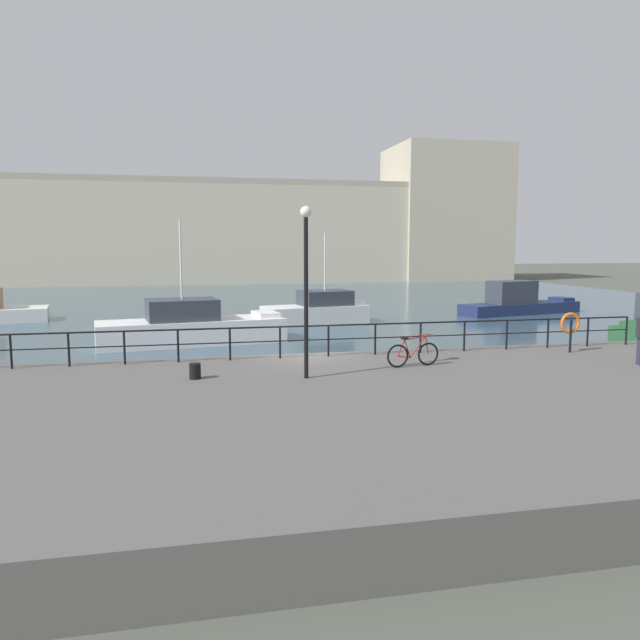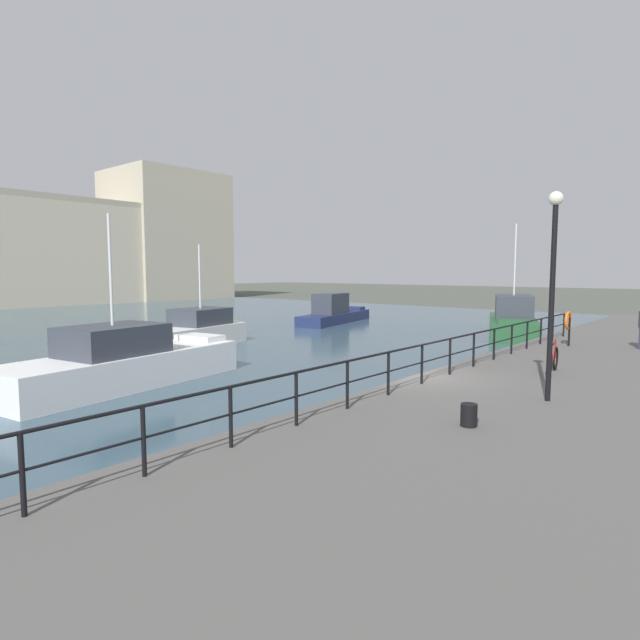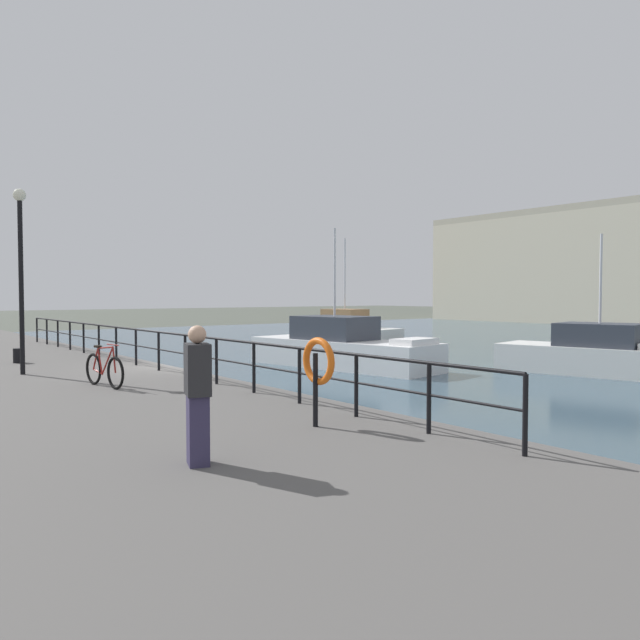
{
  "view_description": "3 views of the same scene",
  "coord_description": "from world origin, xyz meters",
  "px_view_note": "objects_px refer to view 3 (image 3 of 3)",
  "views": [
    {
      "loc": [
        -3.79,
        -20.39,
        4.77
      ],
      "look_at": [
        1.45,
        3.94,
        1.69
      ],
      "focal_mm": 34.17,
      "sensor_mm": 36.0,
      "label": 1
    },
    {
      "loc": [
        -13.08,
        -7.48,
        4.04
      ],
      "look_at": [
        1.54,
        4.87,
        2.23
      ],
      "focal_mm": 29.21,
      "sensor_mm": 36.0,
      "label": 2
    },
    {
      "loc": [
        16.88,
        -7.66,
        3.09
      ],
      "look_at": [
        1.5,
        4.2,
        2.32
      ],
      "focal_mm": 35.23,
      "sensor_mm": 36.0,
      "label": 3
    }
  ],
  "objects_px": {
    "life_ring_stand": "(318,364)",
    "moored_blue_motorboat": "(587,353)",
    "moored_harbor_tender": "(350,329)",
    "standing_person": "(198,394)",
    "mooring_bollard": "(19,356)",
    "parked_bicycle": "(104,370)",
    "moored_green_narrowboat": "(341,348)",
    "quay_lamp_post": "(21,257)"
  },
  "relations": [
    {
      "from": "parked_bicycle",
      "to": "moored_green_narrowboat",
      "type": "bearing_deg",
      "value": 110.79
    },
    {
      "from": "moored_green_narrowboat",
      "to": "moored_blue_motorboat",
      "type": "relative_size",
      "value": 1.38
    },
    {
      "from": "standing_person",
      "to": "mooring_bollard",
      "type": "bearing_deg",
      "value": 105.1
    },
    {
      "from": "moored_harbor_tender",
      "to": "life_ring_stand",
      "type": "bearing_deg",
      "value": 129.5
    },
    {
      "from": "mooring_bollard",
      "to": "quay_lamp_post",
      "type": "xyz_separation_m",
      "value": [
        3.06,
        -0.55,
        2.82
      ]
    },
    {
      "from": "life_ring_stand",
      "to": "standing_person",
      "type": "distance_m",
      "value": 2.66
    },
    {
      "from": "standing_person",
      "to": "moored_blue_motorboat",
      "type": "bearing_deg",
      "value": 36.15
    },
    {
      "from": "mooring_bollard",
      "to": "standing_person",
      "type": "distance_m",
      "value": 13.76
    },
    {
      "from": "moored_harbor_tender",
      "to": "mooring_bollard",
      "type": "xyz_separation_m",
      "value": [
        12.43,
        -23.76,
        0.49
      ]
    },
    {
      "from": "moored_green_narrowboat",
      "to": "mooring_bollard",
      "type": "xyz_separation_m",
      "value": [
        0.07,
        -12.75,
        0.42
      ]
    },
    {
      "from": "life_ring_stand",
      "to": "quay_lamp_post",
      "type": "xyz_separation_m",
      "value": [
        -9.77,
        -2.16,
        2.07
      ]
    },
    {
      "from": "moored_green_narrowboat",
      "to": "standing_person",
      "type": "distance_m",
      "value": 19.43
    },
    {
      "from": "quay_lamp_post",
      "to": "mooring_bollard",
      "type": "bearing_deg",
      "value": 169.75
    },
    {
      "from": "mooring_bollard",
      "to": "life_ring_stand",
      "type": "height_order",
      "value": "life_ring_stand"
    },
    {
      "from": "parked_bicycle",
      "to": "standing_person",
      "type": "relative_size",
      "value": 1.04
    },
    {
      "from": "standing_person",
      "to": "moored_harbor_tender",
      "type": "bearing_deg",
      "value": 65.55
    },
    {
      "from": "mooring_bollard",
      "to": "quay_lamp_post",
      "type": "relative_size",
      "value": 0.09
    },
    {
      "from": "moored_blue_motorboat",
      "to": "standing_person",
      "type": "height_order",
      "value": "moored_blue_motorboat"
    },
    {
      "from": "moored_green_narrowboat",
      "to": "standing_person",
      "type": "relative_size",
      "value": 5.41
    },
    {
      "from": "moored_green_narrowboat",
      "to": "parked_bicycle",
      "type": "bearing_deg",
      "value": -70.69
    },
    {
      "from": "standing_person",
      "to": "moored_green_narrowboat",
      "type": "bearing_deg",
      "value": 64.15
    },
    {
      "from": "moored_green_narrowboat",
      "to": "standing_person",
      "type": "xyz_separation_m",
      "value": [
        13.79,
        -13.65,
        1.06
      ]
    },
    {
      "from": "moored_harbor_tender",
      "to": "parked_bicycle",
      "type": "height_order",
      "value": "moored_harbor_tender"
    },
    {
      "from": "moored_harbor_tender",
      "to": "moored_blue_motorboat",
      "type": "distance_m",
      "value": 20.53
    },
    {
      "from": "moored_harbor_tender",
      "to": "standing_person",
      "type": "xyz_separation_m",
      "value": [
        26.15,
        -24.67,
        1.13
      ]
    },
    {
      "from": "moored_blue_motorboat",
      "to": "life_ring_stand",
      "type": "distance_m",
      "value": 18.2
    },
    {
      "from": "moored_green_narrowboat",
      "to": "mooring_bollard",
      "type": "bearing_deg",
      "value": -98.64
    },
    {
      "from": "parked_bicycle",
      "to": "life_ring_stand",
      "type": "relative_size",
      "value": 1.26
    },
    {
      "from": "moored_harbor_tender",
      "to": "parked_bicycle",
      "type": "xyz_separation_m",
      "value": [
        19.02,
        -23.39,
        0.66
      ]
    },
    {
      "from": "moored_green_narrowboat",
      "to": "mooring_bollard",
      "type": "relative_size",
      "value": 20.78
    },
    {
      "from": "life_ring_stand",
      "to": "moored_blue_motorboat",
      "type": "bearing_deg",
      "value": 106.97
    },
    {
      "from": "mooring_bollard",
      "to": "life_ring_stand",
      "type": "bearing_deg",
      "value": 7.12
    },
    {
      "from": "parked_bicycle",
      "to": "standing_person",
      "type": "height_order",
      "value": "standing_person"
    },
    {
      "from": "mooring_bollard",
      "to": "life_ring_stand",
      "type": "distance_m",
      "value": 12.96
    },
    {
      "from": "mooring_bollard",
      "to": "life_ring_stand",
      "type": "xyz_separation_m",
      "value": [
        12.83,
        1.6,
        0.75
      ]
    },
    {
      "from": "life_ring_stand",
      "to": "standing_person",
      "type": "xyz_separation_m",
      "value": [
        0.88,
        -2.51,
        -0.11
      ]
    },
    {
      "from": "moored_blue_motorboat",
      "to": "quay_lamp_post",
      "type": "height_order",
      "value": "quay_lamp_post"
    },
    {
      "from": "moored_harbor_tender",
      "to": "quay_lamp_post",
      "type": "bearing_deg",
      "value": 113.25
    },
    {
      "from": "moored_green_narrowboat",
      "to": "life_ring_stand",
      "type": "height_order",
      "value": "moored_green_narrowboat"
    },
    {
      "from": "parked_bicycle",
      "to": "quay_lamp_post",
      "type": "relative_size",
      "value": 0.37
    },
    {
      "from": "moored_blue_motorboat",
      "to": "life_ring_stand",
      "type": "relative_size",
      "value": 4.73
    },
    {
      "from": "moored_harbor_tender",
      "to": "parked_bicycle",
      "type": "bearing_deg",
      "value": 119.86
    }
  ]
}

